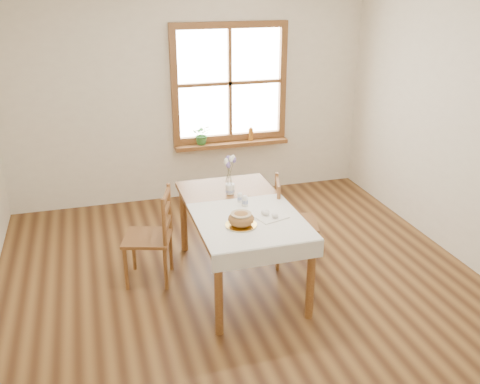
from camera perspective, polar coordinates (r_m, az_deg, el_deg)
The scene contains 18 objects.
ground at distance 4.91m, azimuth 1.00°, elevation -11.06°, with size 5.00×5.00×0.00m, color brown.
room_walls at distance 4.23m, azimuth 1.15°, elevation 8.69°, with size 4.60×5.10×2.65m.
window at distance 6.74m, azimuth -1.11°, elevation 11.54°, with size 1.46×0.08×1.46m.
window_sill at distance 6.85m, azimuth -0.91°, elevation 5.18°, with size 1.46×0.20×0.05m.
dining_table at distance 4.84m, azimuth -0.00°, elevation -2.58°, with size 0.90×1.60×0.75m.
table_linen at distance 4.54m, azimuth 1.08°, elevation -3.09°, with size 0.91×0.99×0.01m, color silver.
chair_left at distance 5.02m, azimuth -9.85°, elevation -4.68°, with size 0.42×0.44×0.91m, color brown, non-canonical shape.
chair_right at distance 5.28m, azimuth 5.97°, elevation -3.15°, with size 0.41×0.43×0.89m, color brown, non-canonical shape.
bread_plate at distance 4.43m, azimuth 0.11°, elevation -3.56°, with size 0.26×0.26×0.01m, color silver.
bread_loaf at distance 4.41m, azimuth 0.12°, elevation -2.77°, with size 0.22×0.22×0.12m, color #A87B3B.
egg_napkin at distance 4.60m, azimuth 3.28°, elevation -2.62°, with size 0.25×0.22×0.01m, color silver.
eggs at distance 4.59m, azimuth 3.29°, elevation -2.31°, with size 0.20×0.18×0.04m, color silver, non-canonical shape.
salt_shaker at distance 4.79m, azimuth 0.53°, elevation -0.94°, with size 0.06×0.06×0.11m, color silver.
pepper_shaker at distance 4.88m, azimuth -0.01°, elevation -0.57°, with size 0.05×0.05×0.09m, color silver.
flower_vase at distance 5.08m, azimuth -1.07°, elevation 0.26°, with size 0.09×0.09×0.09m, color silver.
lavender_bouquet at distance 5.01m, azimuth -1.09°, elevation 2.26°, with size 0.15×0.15×0.28m, color #645393, non-canonical shape.
potted_plant at distance 6.73m, azimuth -4.07°, elevation 5.91°, with size 0.23×0.25×0.20m, color #36772F.
amber_bottle at distance 6.89m, azimuth 1.16°, elevation 6.24°, with size 0.06×0.06×0.17m, color #B66D21.
Camera 1 is at (-1.23, -3.92, 2.69)m, focal length 40.00 mm.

